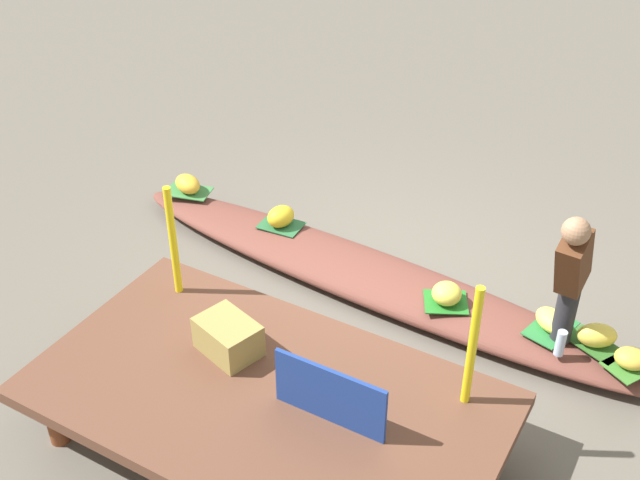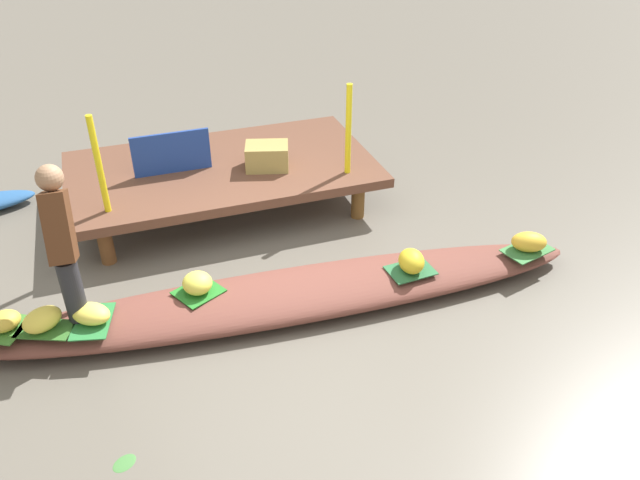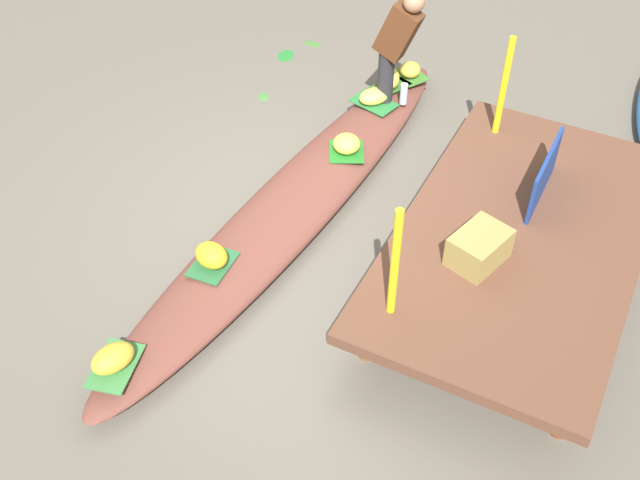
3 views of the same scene
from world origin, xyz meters
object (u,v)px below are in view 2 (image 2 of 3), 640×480
Objects in this scene: banana_bunch_1 at (411,261)px; vendor_person at (61,238)px; banana_bunch_3 at (42,320)px; banana_bunch_5 at (197,283)px; vendor_boat at (290,296)px; banana_bunch_4 at (4,321)px; banana_bunch_0 at (91,314)px; market_banner at (171,153)px; water_bottle at (71,295)px; banana_bunch_2 at (529,242)px; produce_crate at (267,156)px.

vendor_person reaches higher than banana_bunch_1.
banana_bunch_3 reaches higher than banana_bunch_5.
vendor_boat is 0.79m from banana_bunch_5.
banana_bunch_4 is 0.98× the size of banana_bunch_5.
market_banner is at bearing 63.60° from banana_bunch_0.
banana_bunch_1 is at bearing -5.92° from banana_bunch_4.
banana_bunch_4 is at bearing -165.36° from water_bottle.
banana_bunch_1 is 1.15m from banana_bunch_2.
banana_bunch_2 is 0.26× the size of vendor_person.
vendor_boat is 1.96m from banana_bunch_3.
produce_crate is (-0.76, 1.89, 0.27)m from banana_bunch_1.
banana_bunch_5 is at bearing 170.19° from banana_bunch_1.
banana_bunch_0 is at bearing -116.31° from market_banner.
banana_bunch_5 is at bearing -9.21° from water_bottle.
banana_bunch_0 is 3.81m from banana_bunch_2.
produce_crate reaches higher than banana_bunch_5.
banana_bunch_0 is 2.55m from produce_crate.
banana_bunch_4 is (-3.28, 0.34, -0.03)m from banana_bunch_1.
banana_bunch_3 is 0.32m from water_bottle.
market_banner reaches higher than produce_crate.
banana_bunch_2 is at bearing -4.11° from banana_bunch_3.
banana_bunch_4 is at bearing -131.58° from market_banner.
vendor_person is at bearing -64.45° from water_bottle.
produce_crate reaches higher than water_bottle.
market_banner is at bearing 56.71° from water_bottle.
banana_bunch_2 reaches higher than banana_bunch_0.
produce_crate is (-1.91, 1.96, 0.28)m from banana_bunch_2.
banana_bunch_0 is 0.35m from banana_bunch_3.
banana_bunch_2 is at bearing -45.78° from produce_crate.
banana_bunch_0 is 0.65m from banana_bunch_4.
banana_bunch_1 is 2.06m from produce_crate.
vendor_boat is 2.22m from banana_bunch_2.
water_bottle is at bearing 47.56° from banana_bunch_3.
water_bottle is 0.50× the size of produce_crate.
market_banner reaches higher than banana_bunch_4.
banana_bunch_5 is 1.84m from market_banner.
banana_bunch_2 is (2.20, -0.23, 0.21)m from vendor_boat.
banana_bunch_1 is 1.29× the size of water_bottle.
produce_crate is (2.52, 1.55, 0.29)m from banana_bunch_4.
banana_bunch_5 is (-0.75, 0.15, 0.21)m from vendor_boat.
water_bottle is 2.49m from produce_crate.
banana_bunch_1 is at bearing -4.44° from banana_bunch_3.
produce_crate is (1.04, 1.58, 0.28)m from banana_bunch_5.
market_banner is (0.10, 1.80, 0.37)m from banana_bunch_5.
banana_bunch_4 is (-4.43, 0.41, -0.02)m from banana_bunch_2.
banana_bunch_0 is at bearing -173.10° from banana_bunch_5.
banana_bunch_5 reaches higher than banana_bunch_0.
banana_bunch_1 is 0.23× the size of vendor_person.
produce_crate reaches higher than vendor_boat.
water_bottle is at bearing 170.40° from banana_bunch_1.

